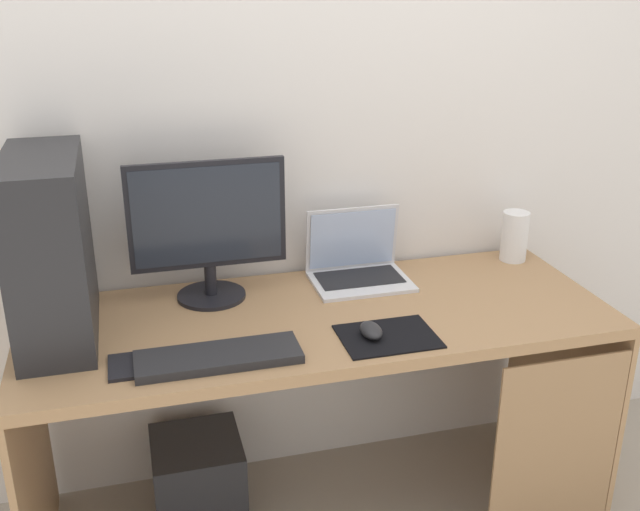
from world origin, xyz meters
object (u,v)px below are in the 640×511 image
Objects in this scene: monitor at (208,229)px; keyboard at (218,357)px; mouse_left at (371,330)px; laptop at (358,266)px; speaker at (514,236)px; subwoofer at (198,478)px; cell_phone at (122,367)px; pc_tower at (50,249)px.

monitor is 1.09× the size of keyboard.
monitor is 0.57m from mouse_left.
speaker is (0.56, 0.02, 0.04)m from laptop.
laptop is 0.86m from subwoofer.
mouse_left is 0.65m from cell_phone.
pc_tower is 0.38m from cell_phone.
mouse_left is (0.81, -0.24, -0.23)m from pc_tower.
keyboard is 0.42m from mouse_left.
keyboard is at bearing -157.83° from speaker.
keyboard is at bearing -80.95° from subwoofer.
subwoofer is (-0.05, 0.32, -0.61)m from keyboard.
subwoofer is (-0.47, 0.30, -0.62)m from mouse_left.
speaker reaches higher than mouse_left.
laptop reaches higher than keyboard.
laptop is at bearing 77.42° from mouse_left.
subwoofer is at bearing 147.04° from mouse_left.
pc_tower is at bearing 122.97° from cell_phone.
mouse_left reaches higher than subwoofer.
cell_phone is at bearing 179.55° from mouse_left.
pc_tower is at bearing -170.77° from laptop.
pc_tower is 3.82× the size of cell_phone.
speaker reaches higher than cell_phone.
laptop is at bearing 8.91° from subwoofer.
subwoofer is at bearing -143.25° from monitor.
mouse_left reaches higher than cell_phone.
monitor is 0.83m from subwoofer.
laptop is 0.73× the size of keyboard.
laptop is 0.40m from mouse_left.
mouse_left reaches higher than keyboard.
keyboard is at bearing -177.25° from mouse_left.
monitor is at bearing 53.17° from cell_phone.
mouse_left is (-0.65, -0.42, -0.06)m from speaker.
keyboard is 3.23× the size of cell_phone.
cell_phone is (-0.27, -0.36, -0.22)m from monitor.
subwoofer is at bearing 9.75° from pc_tower.
monitor reaches higher than subwoofer.
cell_phone is 0.46× the size of subwoofer.
mouse_left is at bearing -43.73° from monitor.
keyboard is (-0.03, -0.39, -0.21)m from monitor.
laptop is 0.57m from speaker.
pc_tower reaches higher than monitor.
speaker is at bearing 22.17° from keyboard.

